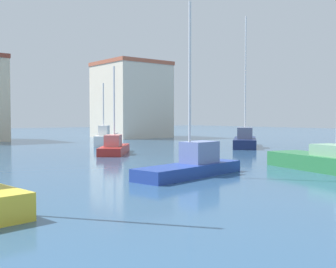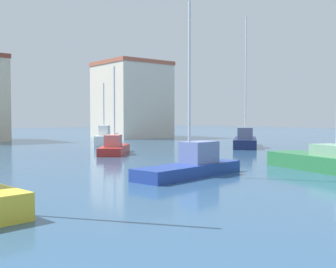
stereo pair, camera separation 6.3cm
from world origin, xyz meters
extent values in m
plane|color=#2D5175|center=(15.00, 20.00, 0.00)|extent=(160.00, 160.00, 0.00)
cube|color=gray|center=(19.44, 6.91, 1.09)|extent=(1.88, 2.37, 0.58)
cube|color=#233D93|center=(12.75, 10.42, 0.28)|extent=(6.40, 2.72, 0.56)
cube|color=#6E7DB1|center=(13.51, 10.54, 1.08)|extent=(1.93, 1.44, 1.04)
cylinder|color=silver|center=(12.75, 10.42, 4.35)|extent=(0.12, 0.12, 7.58)
cube|color=#19234C|center=(29.54, 21.33, 0.41)|extent=(7.14, 6.43, 0.82)
cube|color=slate|center=(28.73, 20.65, 1.34)|extent=(2.54, 2.43, 1.03)
cylinder|color=silver|center=(29.54, 21.33, 6.44)|extent=(0.12, 0.12, 11.23)
cube|color=white|center=(20.30, 31.23, 0.50)|extent=(3.62, 4.06, 1.00)
cube|color=silver|center=(20.47, 31.44, 1.48)|extent=(1.74, 1.85, 0.96)
cylinder|color=silver|center=(20.30, 31.23, 3.52)|extent=(0.12, 0.12, 5.05)
cube|color=#B22823|center=(16.39, 22.96, 0.30)|extent=(4.93, 5.41, 0.59)
cube|color=#C4716E|center=(15.99, 22.48, 1.02)|extent=(2.01, 2.10, 0.86)
cylinder|color=silver|center=(16.39, 22.96, 3.60)|extent=(0.12, 0.12, 6.01)
cylinder|color=silver|center=(17.05, 23.74, 1.49)|extent=(1.33, 1.57, 0.08)
cube|color=beige|center=(31.65, 43.20, 4.86)|extent=(8.15, 8.44, 9.72)
cube|color=#B25B42|center=(31.65, 43.20, 9.97)|extent=(8.31, 8.61, 0.50)
camera|label=1|loc=(-0.31, -4.02, 2.78)|focal=44.45mm
camera|label=2|loc=(-0.26, -4.06, 2.78)|focal=44.45mm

